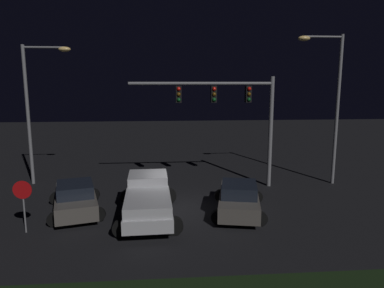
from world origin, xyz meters
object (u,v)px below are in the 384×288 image
street_lamp_right (330,93)px  street_lamp_left (36,98)px  pickup_truck (148,196)px  car_sedan (239,198)px  stop_sign (23,197)px  car_sedan_far (75,198)px  traffic_signal_gantry (230,105)px

street_lamp_right → street_lamp_left: bearing=175.4°
pickup_truck → car_sedan: pickup_truck is taller
pickup_truck → stop_sign: 5.22m
car_sedan_far → stop_sign: bearing=129.5°
pickup_truck → car_sedan: 4.29m
car_sedan → traffic_signal_gantry: size_ratio=0.56×
car_sedan_far → street_lamp_left: 7.66m
car_sedan → stop_sign: (-9.30, -1.50, 0.82)m
street_lamp_left → stop_sign: bearing=-76.8°
pickup_truck → stop_sign: size_ratio=2.45×
stop_sign → street_lamp_right: bearing=21.0°
car_sedan → car_sedan_far: bearing=96.8°
car_sedan_far → traffic_signal_gantry: 9.76m
street_lamp_left → stop_sign: street_lamp_left is taller
street_lamp_left → car_sedan: bearing=-28.2°
pickup_truck → stop_sign: (-5.02, -1.33, 0.56)m
car_sedan_far → street_lamp_left: street_lamp_left is taller
car_sedan_far → pickup_truck: bearing=-118.2°
car_sedan_far → street_lamp_right: size_ratio=0.53×
car_sedan → street_lamp_right: size_ratio=0.53×
car_sedan → street_lamp_right: bearing=-42.9°
car_sedan → stop_sign: 9.45m
traffic_signal_gantry → street_lamp_right: street_lamp_right is taller
traffic_signal_gantry → pickup_truck: bearing=-135.9°
stop_sign → street_lamp_left: bearing=103.2°
car_sedan_far → stop_sign: (-1.54, -2.15, 0.82)m
street_lamp_right → traffic_signal_gantry: bearing=-177.7°
pickup_truck → car_sedan: bearing=-89.9°
pickup_truck → street_lamp_left: 10.03m
car_sedan → stop_sign: bearing=110.8°
pickup_truck → street_lamp_left: size_ratio=0.66×
street_lamp_right → pickup_truck: bearing=-156.2°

